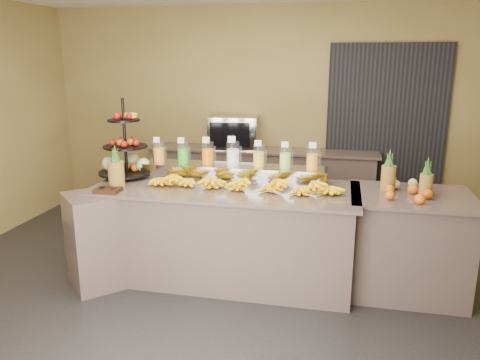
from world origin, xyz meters
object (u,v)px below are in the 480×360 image
(fruit_stand, at_px, (129,157))
(oven_warmer, at_px, (234,132))
(banana_heap, at_px, (243,182))
(pitcher_tray, at_px, (233,172))
(right_fruit_pile, at_px, (405,187))
(condiment_caddy, at_px, (108,190))

(fruit_stand, xyz_separation_m, oven_warmer, (0.69, 1.76, 0.01))
(banana_heap, bearing_deg, pitcher_tray, 117.79)
(pitcher_tray, height_order, oven_warmer, oven_warmer)
(banana_heap, xyz_separation_m, fruit_stand, (-1.23, 0.22, 0.14))
(pitcher_tray, xyz_separation_m, fruit_stand, (-1.07, -0.09, 0.13))
(oven_warmer, bearing_deg, pitcher_tray, -82.55)
(banana_heap, height_order, right_fruit_pile, right_fruit_pile)
(pitcher_tray, bearing_deg, banana_heap, -62.21)
(banana_heap, height_order, fruit_stand, fruit_stand)
(right_fruit_pile, distance_m, oven_warmer, 2.74)
(fruit_stand, height_order, condiment_caddy, fruit_stand)
(right_fruit_pile, relative_size, oven_warmer, 0.67)
(fruit_stand, distance_m, oven_warmer, 1.89)
(condiment_caddy, height_order, oven_warmer, oven_warmer)
(banana_heap, distance_m, right_fruit_pile, 1.46)
(pitcher_tray, bearing_deg, condiment_caddy, -146.48)
(oven_warmer, bearing_deg, fruit_stand, -116.70)
(pitcher_tray, bearing_deg, oven_warmer, 102.82)
(pitcher_tray, distance_m, fruit_stand, 1.08)
(fruit_stand, distance_m, right_fruit_pile, 2.69)
(pitcher_tray, relative_size, condiment_caddy, 8.31)
(condiment_caddy, bearing_deg, banana_heap, 17.03)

